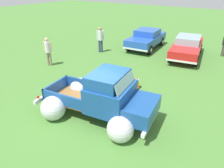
{
  "coord_description": "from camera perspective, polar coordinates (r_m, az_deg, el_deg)",
  "views": [
    {
      "loc": [
        4.38,
        -5.4,
        4.79
      ],
      "look_at": [
        0.0,
        1.12,
        0.89
      ],
      "focal_mm": 33.4,
      "sensor_mm": 36.0,
      "label": 1
    }
  ],
  "objects": [
    {
      "name": "lane_cone_0",
      "position": [
        10.36,
        6.89,
        0.54
      ],
      "size": [
        0.36,
        0.36,
        0.63
      ],
      "color": "black",
      "rests_on": "ground"
    },
    {
      "name": "ground_plane",
      "position": [
        8.44,
        -4.3,
        -8.28
      ],
      "size": [
        80.0,
        80.0,
        0.0
      ],
      "primitive_type": "plane",
      "color": "#477A33"
    },
    {
      "name": "show_car_0",
      "position": [
        16.85,
        9.4,
        12.27
      ],
      "size": [
        2.18,
        4.39,
        1.43
      ],
      "rotation": [
        0.0,
        0.0,
        -1.5
      ],
      "color": "black",
      "rests_on": "ground"
    },
    {
      "name": "spectator_0",
      "position": [
        15.56,
        -3.19,
        12.5
      ],
      "size": [
        0.48,
        0.48,
        1.85
      ],
      "rotation": [
        0.0,
        0.0,
        2.22
      ],
      "color": "navy",
      "rests_on": "ground"
    },
    {
      "name": "show_car_1",
      "position": [
        15.41,
        19.89,
        9.75
      ],
      "size": [
        2.5,
        4.93,
        1.43
      ],
      "rotation": [
        0.0,
        0.0,
        -1.42
      ],
      "color": "black",
      "rests_on": "ground"
    },
    {
      "name": "vintage_pickup_truck",
      "position": [
        7.87,
        -2.03,
        -4.48
      ],
      "size": [
        4.82,
        3.23,
        1.96
      ],
      "rotation": [
        0.0,
        0.0,
        0.13
      ],
      "color": "black",
      "rests_on": "ground"
    },
    {
      "name": "spectator_2",
      "position": [
        13.49,
        -17.14,
        8.93
      ],
      "size": [
        0.52,
        0.45,
        1.76
      ],
      "rotation": [
        0.0,
        0.0,
        5.16
      ],
      "color": "gray",
      "rests_on": "ground"
    }
  ]
}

